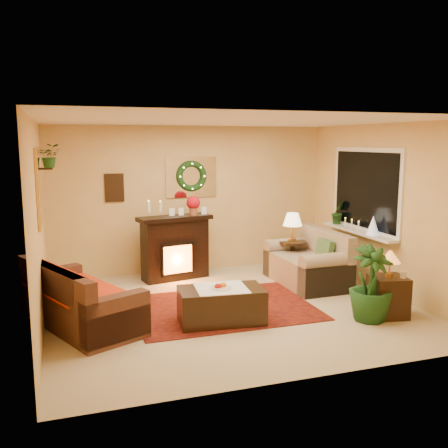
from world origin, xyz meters
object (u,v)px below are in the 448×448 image
object	(u,v)px
sofa	(81,292)
coffee_table	(221,307)
end_table_square	(388,297)
loveseat	(307,259)
fireplace	(175,247)
side_table_round	(293,258)

from	to	relation	value
sofa	coffee_table	xyz separation A→B (m)	(1.73, -0.48, -0.22)
end_table_square	sofa	bearing A→B (deg)	166.45
loveseat	sofa	bearing A→B (deg)	-169.26
sofa	end_table_square	world-z (taller)	sofa
loveseat	fireplace	bearing A→B (deg)	152.41
loveseat	end_table_square	bearing A→B (deg)	-81.59
sofa	side_table_round	distance (m)	3.82
fireplace	coffee_table	distance (m)	2.27
sofa	side_table_round	world-z (taller)	sofa
fireplace	coffee_table	world-z (taller)	fireplace
side_table_round	coffee_table	size ratio (longest dim) A/B	0.57
loveseat	end_table_square	world-z (taller)	loveseat
sofa	loveseat	xyz separation A→B (m)	(3.61, 0.80, -0.01)
loveseat	coffee_table	world-z (taller)	loveseat
sofa	fireplace	size ratio (longest dim) A/B	1.70
fireplace	side_table_round	xyz separation A→B (m)	(1.98, -0.48, -0.23)
fireplace	coffee_table	xyz separation A→B (m)	(0.11, -2.24, -0.34)
loveseat	side_table_round	distance (m)	0.49
end_table_square	coffee_table	size ratio (longest dim) A/B	0.50
sofa	end_table_square	size ratio (longest dim) A/B	3.45
sofa	fireplace	world-z (taller)	fireplace
side_table_round	fireplace	bearing A→B (deg)	166.27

